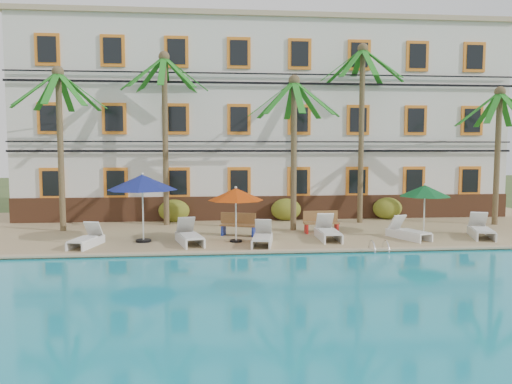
{
  "coord_description": "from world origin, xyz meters",
  "views": [
    {
      "loc": [
        -2.99,
        -17.73,
        3.82
      ],
      "look_at": [
        -1.03,
        3.0,
        2.0
      ],
      "focal_mm": 35.0,
      "sensor_mm": 36.0,
      "label": 1
    }
  ],
  "objects": [
    {
      "name": "ground",
      "position": [
        0.0,
        0.0,
        0.0
      ],
      "size": [
        100.0,
        100.0,
        0.0
      ],
      "primitive_type": "plane",
      "color": "#384C23",
      "rests_on": "ground"
    },
    {
      "name": "lounger_a",
      "position": [
        -7.47,
        0.74,
        0.53
      ],
      "size": [
        1.04,
        1.92,
        0.86
      ],
      "color": "silver",
      "rests_on": "pool_deck"
    },
    {
      "name": "pool_ladder",
      "position": [
        2.91,
        -1.0,
        0.25
      ],
      "size": [
        0.54,
        0.74,
        0.74
      ],
      "color": "silver",
      "rests_on": "ground"
    },
    {
      "name": "umbrella_blue",
      "position": [
        -5.51,
        1.48,
        2.52
      ],
      "size": [
        2.66,
        2.66,
        2.66
      ],
      "color": "black",
      "rests_on": "pool_deck"
    },
    {
      "name": "bench_left",
      "position": [
        -1.77,
        2.55,
        0.72
      ],
      "size": [
        1.57,
        0.95,
        0.93
      ],
      "color": "olive",
      "rests_on": "pool_deck"
    },
    {
      "name": "lounger_d",
      "position": [
        1.65,
        1.32,
        0.57
      ],
      "size": [
        0.79,
        2.09,
        0.98
      ],
      "color": "silver",
      "rests_on": "pool_deck"
    },
    {
      "name": "lounger_c",
      "position": [
        -1.04,
        0.43,
        0.54
      ],
      "size": [
        1.0,
        2.01,
        0.91
      ],
      "color": "silver",
      "rests_on": "pool_deck"
    },
    {
      "name": "palm_c",
      "position": [
        0.68,
        3.72,
        4.61
      ],
      "size": [
        3.98,
        3.98,
        6.72
      ],
      "color": "brown",
      "rests_on": "pool_deck"
    },
    {
      "name": "shrub_mid",
      "position": [
        0.81,
        6.6,
        0.8
      ],
      "size": [
        1.5,
        0.9,
        1.1
      ],
      "primitive_type": "ellipsoid",
      "color": "#215217",
      "rests_on": "pool_deck"
    },
    {
      "name": "shrub_left",
      "position": [
        -4.7,
        6.6,
        0.8
      ],
      "size": [
        1.5,
        0.9,
        1.1
      ],
      "primitive_type": "ellipsoid",
      "color": "#215217",
      "rests_on": "pool_deck"
    },
    {
      "name": "palm_b",
      "position": [
        -4.99,
        5.74,
        5.36
      ],
      "size": [
        3.98,
        3.98,
        8.0
      ],
      "color": "brown",
      "rests_on": "pool_deck"
    },
    {
      "name": "umbrella_red",
      "position": [
        -1.98,
        1.15,
        2.07
      ],
      "size": [
        2.13,
        2.13,
        2.14
      ],
      "color": "black",
      "rests_on": "pool_deck"
    },
    {
      "name": "umbrella_green",
      "position": [
        5.9,
        2.05,
        2.06
      ],
      "size": [
        2.13,
        2.13,
        2.13
      ],
      "color": "black",
      "rests_on": "pool_deck"
    },
    {
      "name": "palm_a",
      "position": [
        -9.33,
        4.42,
        4.81
      ],
      "size": [
        3.98,
        3.98,
        7.06
      ],
      "color": "brown",
      "rests_on": "pool_deck"
    },
    {
      "name": "lounger_e",
      "position": [
        4.84,
        1.17,
        0.54
      ],
      "size": [
        1.34,
        2.02,
        0.9
      ],
      "color": "silver",
      "rests_on": "pool_deck"
    },
    {
      "name": "bench_right",
      "position": [
        1.73,
        2.87,
        0.72
      ],
      "size": [
        1.51,
        0.52,
        0.93
      ],
      "color": "olive",
      "rests_on": "pool_deck"
    },
    {
      "name": "pool_coping",
      "position": [
        0.0,
        -0.9,
        0.28
      ],
      "size": [
        30.0,
        0.35,
        0.06
      ],
      "primitive_type": "cube",
      "color": "tan",
      "rests_on": "pool_deck"
    },
    {
      "name": "lounger_f",
      "position": [
        7.9,
        1.17,
        0.57
      ],
      "size": [
        1.35,
        2.19,
        0.97
      ],
      "color": "silver",
      "rests_on": "pool_deck"
    },
    {
      "name": "pool_deck",
      "position": [
        0.0,
        5.0,
        0.12
      ],
      "size": [
        30.0,
        12.0,
        0.25
      ],
      "primitive_type": "cube",
      "color": "tan",
      "rests_on": "ground"
    },
    {
      "name": "palm_e",
      "position": [
        10.41,
        4.39,
        4.43
      ],
      "size": [
        3.98,
        3.98,
        6.43
      ],
      "color": "brown",
      "rests_on": "pool_deck"
    },
    {
      "name": "shrub_right",
      "position": [
        6.0,
        6.6,
        0.8
      ],
      "size": [
        1.5,
        0.9,
        1.1
      ],
      "primitive_type": "ellipsoid",
      "color": "#215217",
      "rests_on": "pool_deck"
    },
    {
      "name": "swimming_pool",
      "position": [
        0.0,
        -7.0,
        0.1
      ],
      "size": [
        26.0,
        12.0,
        0.2
      ],
      "primitive_type": "cube",
      "color": "teal",
      "rests_on": "ground"
    },
    {
      "name": "hotel_building",
      "position": [
        0.0,
        9.98,
        5.37
      ],
      "size": [
        25.4,
        6.44,
        10.22
      ],
      "color": "silver",
      "rests_on": "pool_deck"
    },
    {
      "name": "lounger_b",
      "position": [
        -3.74,
        0.9,
        0.56
      ],
      "size": [
        1.21,
        2.15,
        0.96
      ],
      "color": "silver",
      "rests_on": "pool_deck"
    },
    {
      "name": "palm_d",
      "position": [
        4.26,
        5.59,
        5.65
      ],
      "size": [
        3.98,
        3.98,
        8.51
      ],
      "color": "brown",
      "rests_on": "pool_deck"
    }
  ]
}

